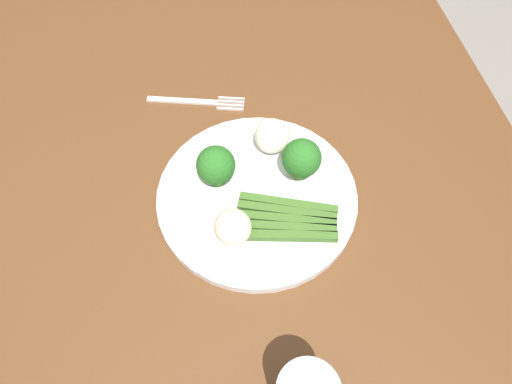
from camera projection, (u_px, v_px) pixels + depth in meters
The scene contains 9 objects.
ground_plane at pixel (233, 320), 1.37m from camera, with size 6.00×6.00×0.02m, color gray.
dining_table at pixel (216, 203), 0.79m from camera, with size 1.34×0.98×0.77m.
plate at pixel (256, 197), 0.67m from camera, with size 0.29×0.29×0.01m, color white.
asparagus_bundle at pixel (286, 220), 0.63m from camera, with size 0.10×0.15×0.01m.
broccoli_front at pixel (301, 159), 0.65m from camera, with size 0.06×0.06×0.07m.
broccoli_right at pixel (215, 166), 0.64m from camera, with size 0.06×0.06×0.07m.
cauliflower_back at pixel (232, 227), 0.61m from camera, with size 0.05×0.05×0.05m, color silver.
cauliflower_near_fork at pixel (271, 136), 0.69m from camera, with size 0.05×0.05×0.05m, color white.
fork at pixel (196, 102), 0.78m from camera, with size 0.06×0.16×0.00m.
Camera 1 is at (0.41, 0.00, 1.35)m, focal length 32.33 mm.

